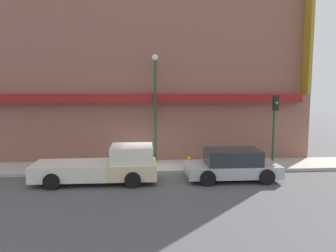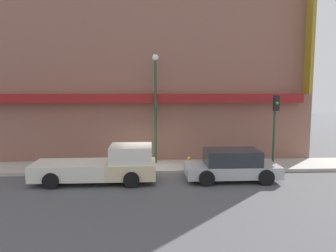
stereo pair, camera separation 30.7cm
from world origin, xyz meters
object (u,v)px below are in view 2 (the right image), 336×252
object	(u,v)px
pickup_truck	(104,166)
fire_hydrant	(189,162)
traffic_light	(275,119)
street_lamp	(155,97)
parked_car	(232,165)

from	to	relation	value
pickup_truck	fire_hydrant	xyz separation A→B (m)	(4.25, 1.79, -0.29)
pickup_truck	traffic_light	world-z (taller)	traffic_light
street_lamp	fire_hydrant	bearing A→B (deg)	-37.53
parked_car	pickup_truck	bearing A→B (deg)	-177.99
pickup_truck	parked_car	size ratio (longest dim) A/B	1.29
parked_car	fire_hydrant	size ratio (longest dim) A/B	7.25
traffic_light	pickup_truck	bearing A→B (deg)	-169.91
parked_car	fire_hydrant	bearing A→B (deg)	137.83
parked_car	fire_hydrant	distance (m)	2.58
parked_car	traffic_light	world-z (taller)	traffic_light
parked_car	fire_hydrant	xyz separation A→B (m)	(-1.84, 1.79, -0.25)
pickup_truck	parked_car	xyz separation A→B (m)	(6.09, 0.00, -0.04)
parked_car	traffic_light	distance (m)	3.71
fire_hydrant	street_lamp	world-z (taller)	street_lamp
parked_car	traffic_light	bearing A→B (deg)	32.43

